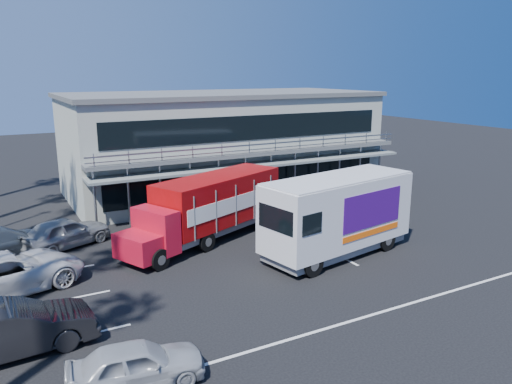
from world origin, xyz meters
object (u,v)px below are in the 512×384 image
red_truck (210,206)px  parked_car_a (137,364)px  parked_car_b (12,330)px  white_van (337,214)px

red_truck → parked_car_a: red_truck is taller
red_truck → parked_car_a: size_ratio=2.60×
parked_car_a → parked_car_b: parked_car_b is taller
red_truck → parked_car_a: 12.85m
white_van → parked_car_b: bearing=178.4°
red_truck → white_van: bearing=-71.9°
white_van → red_truck: bearing=121.7°
parked_car_a → parked_car_b: 4.61m
white_van → parked_car_a: white_van is taller
parked_car_a → white_van: bearing=-57.1°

